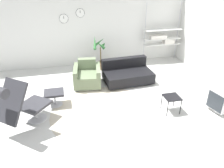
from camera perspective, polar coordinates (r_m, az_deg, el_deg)
The scene contains 11 objects.
ground_plane at distance 5.67m, azimuth -0.66°, elevation -5.17°, with size 12.00×12.00×0.00m, color silver.
wall_back at distance 7.73m, azimuth -5.38°, elevation 15.12°, with size 12.00×0.09×2.80m.
round_rug at distance 5.34m, azimuth -2.19°, elevation -7.50°, with size 2.57×2.57×0.01m.
lounge_chair at distance 4.83m, azimuth -23.65°, elevation -4.11°, with size 1.17×1.27×1.25m.
ottoman at distance 5.68m, azimuth -14.84°, elevation -2.81°, with size 0.49×0.41×0.38m.
armchair_red at distance 6.49m, azimuth -6.45°, elevation 2.00°, with size 0.87×0.93×0.73m.
couch_low at distance 6.72m, azimuth 3.94°, elevation 2.63°, with size 1.47×1.00×0.65m.
side_table at distance 5.40m, azimuth 15.35°, elevation -3.67°, with size 0.38×0.38×0.41m.
crt_television at distance 5.86m, azimuth 26.62°, elevation -3.88°, with size 0.52×0.57×0.56m.
potted_plant at distance 7.50m, azimuth -3.13°, elevation 7.27°, with size 0.46×0.44×1.16m.
shelf_unit at distance 8.26m, azimuth 13.08°, elevation 11.66°, with size 1.35×0.28×2.10m.
Camera 1 is at (-1.00, -4.65, 3.10)m, focal length 35.00 mm.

